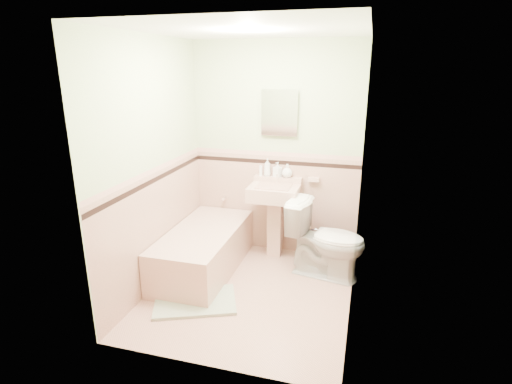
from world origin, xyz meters
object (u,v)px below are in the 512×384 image
(sink, at_px, (274,222))
(medicine_cabinet, at_px, (280,113))
(soap_bottle_left, at_px, (267,167))
(toilet, at_px, (326,240))
(bathtub, at_px, (204,251))
(bucket, at_px, (315,252))
(soap_bottle_right, at_px, (287,171))
(shoe, at_px, (198,297))
(soap_bottle_mid, at_px, (277,169))

(sink, distance_m, medicine_cabinet, 1.27)
(soap_bottle_left, bearing_deg, medicine_cabinet, 12.87)
(toilet, bearing_deg, bathtub, 110.87)
(toilet, xyz_separation_m, bucket, (-0.15, 0.25, -0.28))
(bathtub, distance_m, medicine_cabinet, 1.78)
(soap_bottle_left, xyz_separation_m, toilet, (0.78, -0.46, -0.64))
(medicine_cabinet, height_order, soap_bottle_left, medicine_cabinet)
(bathtub, relative_size, medicine_cabinet, 3.25)
(bathtub, distance_m, bucket, 1.28)
(bucket, bearing_deg, medicine_cabinet, 154.37)
(sink, height_order, toilet, sink)
(sink, height_order, bucket, sink)
(medicine_cabinet, xyz_separation_m, toilet, (0.65, -0.49, -1.28))
(bucket, bearing_deg, soap_bottle_right, 151.79)
(soap_bottle_right, relative_size, toilet, 0.19)
(soap_bottle_right, height_order, shoe, soap_bottle_right)
(medicine_cabinet, height_order, soap_bottle_right, medicine_cabinet)
(bucket, distance_m, shoe, 1.50)
(soap_bottle_right, bearing_deg, toilet, -40.49)
(sink, distance_m, toilet, 0.71)
(soap_bottle_mid, height_order, shoe, soap_bottle_mid)
(sink, xyz_separation_m, soap_bottle_left, (-0.13, 0.18, 0.61))
(medicine_cabinet, distance_m, shoe, 2.20)
(sink, xyz_separation_m, bucket, (0.50, -0.03, -0.31))
(toilet, distance_m, bucket, 0.40)
(soap_bottle_left, distance_m, toilet, 1.11)
(toilet, bearing_deg, shoe, 138.80)
(toilet, relative_size, bucket, 2.99)
(toilet, bearing_deg, bucket, 40.92)
(bathtub, height_order, soap_bottle_right, soap_bottle_right)
(soap_bottle_left, distance_m, soap_bottle_mid, 0.12)
(soap_bottle_mid, height_order, soap_bottle_right, soap_bottle_mid)
(bathtub, xyz_separation_m, sink, (0.68, 0.53, 0.22))
(shoe, bearing_deg, soap_bottle_mid, 91.91)
(bathtub, bearing_deg, soap_bottle_mid, 46.58)
(bathtub, bearing_deg, bucket, 23.06)
(soap_bottle_left, relative_size, bucket, 0.75)
(soap_bottle_mid, distance_m, shoe, 1.74)
(medicine_cabinet, relative_size, soap_bottle_left, 2.20)
(sink, height_order, soap_bottle_left, soap_bottle_left)
(soap_bottle_left, relative_size, soap_bottle_mid, 1.22)
(bucket, xyz_separation_m, shoe, (-0.97, -1.15, -0.08))
(shoe, bearing_deg, medicine_cabinet, 91.99)
(bathtub, bearing_deg, shoe, -72.21)
(bathtub, distance_m, soap_bottle_left, 1.23)
(shoe, bearing_deg, toilet, 59.49)
(soap_bottle_mid, distance_m, soap_bottle_right, 0.12)
(soap_bottle_left, bearing_deg, toilet, -30.57)
(bathtub, distance_m, soap_bottle_right, 1.34)
(toilet, height_order, bucket, toilet)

